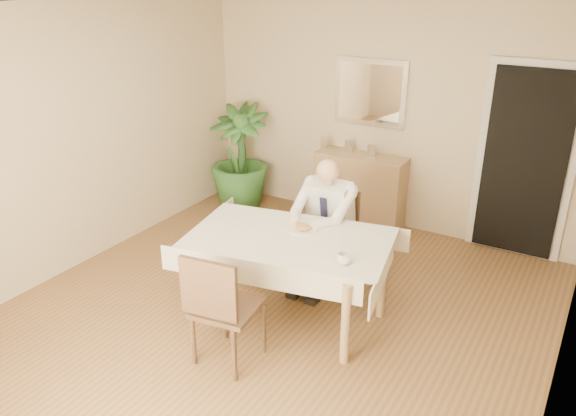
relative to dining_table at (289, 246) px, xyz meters
The scene contains 17 objects.
room 0.67m from the dining_table, 114.02° to the right, with size 5.00×5.02×2.60m.
doorway 2.70m from the dining_table, 57.11° to the left, with size 0.96×0.07×2.10m.
mirror 2.44m from the dining_table, 97.16° to the left, with size 0.86×0.04×0.76m.
dining_table is the anchor object (origin of this frame).
chair_far 0.90m from the dining_table, 90.00° to the left, with size 0.41×0.42×0.86m.
chair_near 0.89m from the dining_table, 95.24° to the right, with size 0.51×0.52×0.96m.
seated_man 0.59m from the dining_table, 90.00° to the left, with size 0.48×0.72×1.24m.
plate 0.20m from the dining_table, 78.98° to the left, with size 0.26×0.26×0.02m, color white.
food 0.21m from the dining_table, 78.98° to the left, with size 0.14×0.14×0.06m, color brown.
knife 0.18m from the dining_table, 57.69° to the left, with size 0.01×0.01×0.13m, color silver.
fork 0.16m from the dining_table, 92.57° to the left, with size 0.01×0.01×0.13m, color silver.
coffee_mug 0.64m from the dining_table, 16.78° to the right, with size 0.11×0.11×0.09m, color white.
sideboard 2.14m from the dining_table, 97.67° to the left, with size 1.07×0.36×0.85m, color #967A4D.
photo_frame_left 2.30m from the dining_table, 110.18° to the left, with size 0.10×0.02×0.14m, color silver.
photo_frame_center 2.20m from the dining_table, 102.14° to the left, with size 0.10×0.02×0.14m, color silver.
photo_frame_right 2.14m from the dining_table, 94.51° to the left, with size 0.10×0.02×0.14m, color silver.
potted_palm 2.58m from the dining_table, 134.96° to the left, with size 0.73×0.73×1.31m, color #24501F.
Camera 1 is at (2.28, -3.45, 2.85)m, focal length 35.00 mm.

